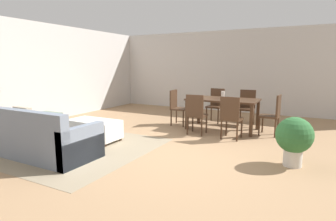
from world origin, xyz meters
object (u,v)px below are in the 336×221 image
object	(u,v)px
dining_chair_near_right	(231,115)
dining_chair_far_right	(247,105)
dining_table	(223,102)
dining_chair_far_left	(216,103)
dining_chair_head_east	(273,113)
potted_plant	(294,137)
ottoman_table	(94,129)
vase_centerpiece	(223,95)
couch	(40,140)
dining_chair_near_left	(196,112)
dining_chair_head_west	(177,105)

from	to	relation	value
dining_chair_near_right	dining_chair_far_right	size ratio (longest dim) A/B	1.00
dining_table	dining_chair_far_right	xyz separation A→B (m)	(0.41, 0.82, -0.15)
dining_chair_far_left	dining_chair_head_east	world-z (taller)	same
dining_chair_near_right	potted_plant	size ratio (longest dim) A/B	1.18
ottoman_table	vase_centerpiece	xyz separation A→B (m)	(2.05, 2.27, 0.60)
ottoman_table	dining_chair_head_east	size ratio (longest dim) A/B	1.19
dining_table	potted_plant	distance (m)	2.54
couch	dining_chair_near_right	distance (m)	3.69
dining_chair_near_left	dining_chair_near_right	distance (m)	0.80
dining_chair_near_right	dining_chair_head_west	world-z (taller)	same
dining_chair_head_east	vase_centerpiece	xyz separation A→B (m)	(-1.19, 0.08, 0.33)
couch	dining_chair_near_right	world-z (taller)	dining_chair_near_right
ottoman_table	dining_chair_near_left	bearing A→B (deg)	40.33
ottoman_table	dining_chair_far_left	xyz separation A→B (m)	(1.63, 3.06, 0.27)
dining_table	dining_chair_head_east	xyz separation A→B (m)	(1.17, -0.03, -0.15)
dining_chair_head_east	vase_centerpiece	bearing A→B (deg)	176.27
dining_table	vase_centerpiece	size ratio (longest dim) A/B	9.18
dining_chair_head_west	potted_plant	bearing A→B (deg)	-32.02
dining_table	potted_plant	world-z (taller)	potted_plant
dining_chair_far_left	dining_chair_far_right	distance (m)	0.85
dining_chair_far_right	dining_chair_head_east	xyz separation A→B (m)	(0.76, -0.85, 0.00)
couch	dining_chair_near_right	xyz separation A→B (m)	(2.62, 2.59, 0.23)
dining_chair_far_left	dining_chair_head_west	distance (m)	1.18
ottoman_table	potted_plant	xyz separation A→B (m)	(3.78, 0.35, 0.21)
vase_centerpiece	dining_table	bearing A→B (deg)	-68.04
dining_chair_near_right	potted_plant	world-z (taller)	dining_chair_near_right
dining_chair_far_left	vase_centerpiece	bearing A→B (deg)	-62.16
dining_chair_head_west	potted_plant	xyz separation A→B (m)	(2.92, -1.83, -0.06)
couch	dining_chair_far_right	size ratio (longest dim) A/B	2.17
ottoman_table	dining_chair_near_right	bearing A→B (deg)	29.49
dining_table	couch	bearing A→B (deg)	-122.87
dining_chair_far_right	dining_chair_head_west	world-z (taller)	same
vase_centerpiece	dining_chair_far_left	bearing A→B (deg)	117.84
couch	dining_table	bearing A→B (deg)	57.13
couch	dining_chair_near_left	bearing A→B (deg)	55.16
dining_chair_near_left	dining_chair_far_left	distance (m)	1.62
ottoman_table	dining_table	size ratio (longest dim) A/B	0.66
dining_chair_head_east	vase_centerpiece	world-z (taller)	vase_centerpiece
dining_chair_far_left	dining_chair_head_east	distance (m)	1.83
ottoman_table	dining_chair_head_west	size ratio (longest dim) A/B	1.19
ottoman_table	vase_centerpiece	distance (m)	3.12
dining_chair_near_right	dining_chair_far_left	distance (m)	1.86
vase_centerpiece	dining_chair_far_right	bearing A→B (deg)	61.13
couch	dining_chair_far_right	bearing A→B (deg)	58.27
dining_chair_near_right	dining_chair_far_left	world-z (taller)	same
couch	dining_chair_head_west	world-z (taller)	dining_chair_head_west
dining_chair_head_east	potted_plant	size ratio (longest dim) A/B	1.18
ottoman_table	dining_chair_far_right	bearing A→B (deg)	50.78
dining_chair_near_right	dining_chair_head_east	size ratio (longest dim) A/B	1.00
dining_table	dining_chair_head_west	distance (m)	1.23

